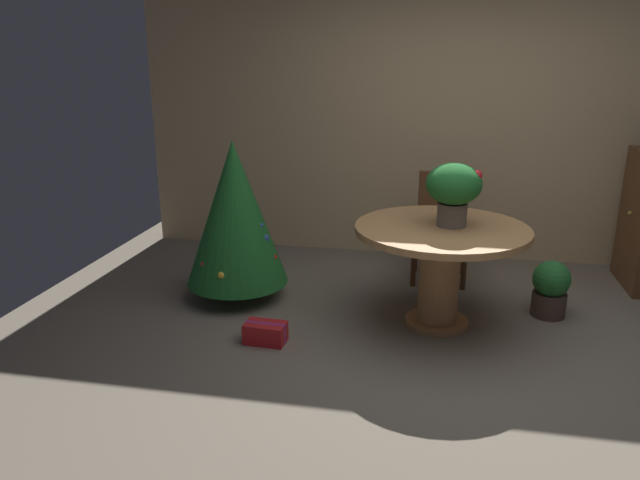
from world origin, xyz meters
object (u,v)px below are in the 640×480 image
object	(u,v)px
round_dining_table	(441,255)
gift_box_red	(265,333)
flower_vase	(454,188)
wooden_chair_far	(441,220)
potted_plant	(550,288)
holiday_tree	(235,213)

from	to	relation	value
round_dining_table	gift_box_red	bearing A→B (deg)	-155.66
gift_box_red	flower_vase	bearing A→B (deg)	24.34
wooden_chair_far	potted_plant	bearing A→B (deg)	-39.28
gift_box_red	potted_plant	world-z (taller)	potted_plant
flower_vase	potted_plant	world-z (taller)	flower_vase
flower_vase	wooden_chair_far	world-z (taller)	flower_vase
round_dining_table	flower_vase	xyz separation A→B (m)	(0.06, 0.03, 0.47)
round_dining_table	wooden_chair_far	bearing A→B (deg)	90.00
potted_plant	wooden_chair_far	bearing A→B (deg)	140.72
round_dining_table	holiday_tree	xyz separation A→B (m)	(-1.55, 0.20, 0.17)
wooden_chair_far	holiday_tree	distance (m)	1.74
wooden_chair_far	potted_plant	size ratio (longest dim) A/B	2.14
holiday_tree	round_dining_table	bearing A→B (deg)	-7.47
wooden_chair_far	flower_vase	bearing A→B (deg)	-86.35
flower_vase	gift_box_red	distance (m)	1.60
round_dining_table	flower_vase	size ratio (longest dim) A/B	2.76
holiday_tree	potted_plant	size ratio (longest dim) A/B	2.95
wooden_chair_far	gift_box_red	distance (m)	1.92
flower_vase	round_dining_table	bearing A→B (deg)	-155.68
wooden_chair_far	potted_plant	xyz separation A→B (m)	(0.81, -0.66, -0.30)
wooden_chair_far	gift_box_red	xyz separation A→B (m)	(-1.13, -1.48, -0.45)
round_dining_table	potted_plant	distance (m)	0.92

